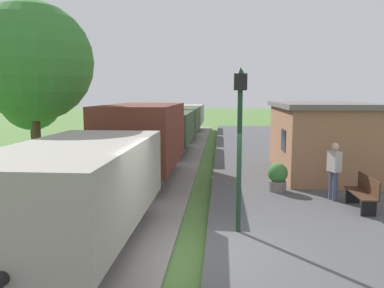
% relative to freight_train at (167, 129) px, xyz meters
% --- Properties ---
extents(ground_plane, '(160.00, 160.00, 0.00)m').
position_rel_freight_train_xyz_m(ground_plane, '(2.40, -12.94, -1.46)').
color(ground_plane, '#517A38').
extents(platform_slab, '(6.00, 60.00, 0.25)m').
position_rel_freight_train_xyz_m(platform_slab, '(5.60, -12.94, -1.34)').
color(platform_slab, '#4C4C4F').
rests_on(platform_slab, ground).
extents(track_ballast, '(3.80, 60.00, 0.12)m').
position_rel_freight_train_xyz_m(track_ballast, '(-0.00, -12.94, -1.40)').
color(track_ballast, gray).
rests_on(track_ballast, ground).
extents(rail_near, '(0.07, 60.00, 0.14)m').
position_rel_freight_train_xyz_m(rail_near, '(0.72, -12.94, -1.27)').
color(rail_near, slate).
rests_on(rail_near, track_ballast).
extents(rail_far, '(0.07, 60.00, 0.14)m').
position_rel_freight_train_xyz_m(rail_far, '(-0.72, -12.94, -1.27)').
color(rail_far, slate).
rests_on(rail_far, track_ballast).
extents(freight_train, '(2.50, 32.60, 2.72)m').
position_rel_freight_train_xyz_m(freight_train, '(0.00, 0.00, 0.00)').
color(freight_train, gray).
rests_on(freight_train, rail_near).
extents(station_hut, '(3.50, 5.80, 2.78)m').
position_rel_freight_train_xyz_m(station_hut, '(6.80, -5.04, 0.19)').
color(station_hut, '#9E6B4C').
rests_on(station_hut, platform_slab).
extents(bench_near_hut, '(0.42, 1.50, 0.91)m').
position_rel_freight_train_xyz_m(bench_near_hut, '(6.77, -9.87, -0.74)').
color(bench_near_hut, '#422819').
rests_on(bench_near_hut, platform_slab).
extents(person_waiting, '(0.37, 0.44, 1.71)m').
position_rel_freight_train_xyz_m(person_waiting, '(6.22, -8.99, -0.28)').
color(person_waiting, '#474C66').
rests_on(person_waiting, platform_slab).
extents(potted_planter, '(0.64, 0.64, 0.92)m').
position_rel_freight_train_xyz_m(potted_planter, '(4.73, -8.05, -0.74)').
color(potted_planter, slate).
rests_on(potted_planter, platform_slab).
extents(lamp_post_near, '(0.28, 0.28, 3.70)m').
position_rel_freight_train_xyz_m(lamp_post_near, '(3.31, -11.82, 1.34)').
color(lamp_post_near, '#193823').
rests_on(lamp_post_near, platform_slab).
extents(tree_trackside_mid, '(4.13, 4.13, 6.53)m').
position_rel_freight_train_xyz_m(tree_trackside_mid, '(-3.62, -7.29, 2.99)').
color(tree_trackside_mid, '#4C3823').
rests_on(tree_trackside_mid, ground).
extents(tree_trackside_far, '(3.27, 3.27, 4.66)m').
position_rel_freight_train_xyz_m(tree_trackside_far, '(-7.42, -0.10, 1.55)').
color(tree_trackside_far, '#4C3823').
rests_on(tree_trackside_far, ground).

